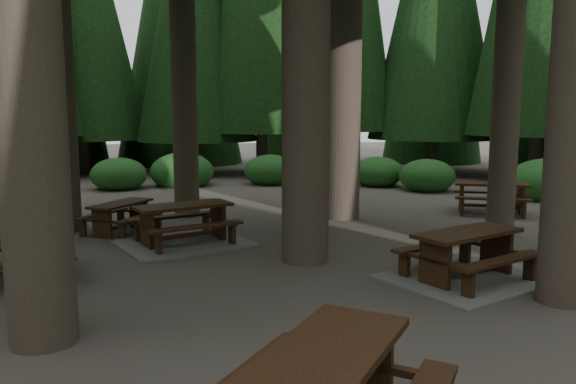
{
  "coord_description": "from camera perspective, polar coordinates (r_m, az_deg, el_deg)",
  "views": [
    {
      "loc": [
        -0.82,
        -9.54,
        2.65
      ],
      "look_at": [
        0.63,
        1.28,
        1.1
      ],
      "focal_mm": 35.0,
      "sensor_mm": 36.0,
      "label": 1
    }
  ],
  "objects": [
    {
      "name": "picnic_table_f",
      "position": [
        9.79,
        -26.17,
        -5.46
      ],
      "size": [
        2.1,
        1.9,
        0.75
      ],
      "rotation": [
        0.0,
        0.0,
        0.35
      ],
      "color": "black",
      "rests_on": "ground"
    },
    {
      "name": "shrub_ring",
      "position": [
        10.64,
        0.75,
        -4.12
      ],
      "size": [
        23.86,
        24.64,
        1.49
      ],
      "color": "#246221",
      "rests_on": "ground"
    },
    {
      "name": "picnic_table_d",
      "position": [
        15.81,
        19.93,
        -0.1
      ],
      "size": [
        2.3,
        2.1,
        0.81
      ],
      "rotation": [
        0.0,
        0.0,
        -0.39
      ],
      "color": "black",
      "rests_on": "ground"
    },
    {
      "name": "picnic_table_a",
      "position": [
        9.37,
        17.69,
        -6.96
      ],
      "size": [
        3.0,
        2.82,
        0.81
      ],
      "rotation": [
        0.0,
        0.0,
        0.46
      ],
      "color": "gray",
      "rests_on": "ground"
    },
    {
      "name": "ground",
      "position": [
        9.93,
        -2.67,
        -7.4
      ],
      "size": [
        80.0,
        80.0,
        0.0
      ],
      "primitive_type": "plane",
      "color": "#4B433D",
      "rests_on": "ground"
    },
    {
      "name": "picnic_table_c",
      "position": [
        11.54,
        -10.53,
        -3.87
      ],
      "size": [
        3.05,
        2.85,
        0.83
      ],
      "rotation": [
        0.0,
        0.0,
        0.43
      ],
      "color": "gray",
      "rests_on": "ground"
    },
    {
      "name": "picnic_table_b",
      "position": [
        12.97,
        -16.6,
        -2.02
      ],
      "size": [
        1.88,
        1.99,
        0.68
      ],
      "rotation": [
        0.0,
        0.0,
        1.05
      ],
      "color": "black",
      "rests_on": "ground"
    }
  ]
}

